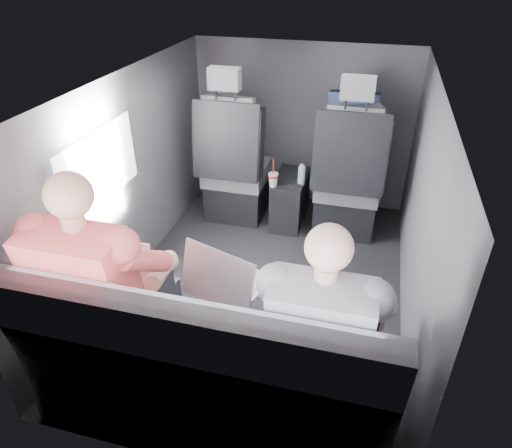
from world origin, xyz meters
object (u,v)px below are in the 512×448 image
(front_seat_right, at_px, (348,186))
(laptop_black, at_px, (341,305))
(rear_bench, at_px, (207,376))
(passenger_front_right, at_px, (351,131))
(soda_cup, at_px, (273,179))
(laptop_white, at_px, (131,264))
(passenger_rear_left, at_px, (107,287))
(front_seat_left, at_px, (235,173))
(laptop_silver, at_px, (225,278))
(passenger_rear_right, at_px, (322,332))
(center_console, at_px, (290,199))
(water_bottle, at_px, (302,175))

(front_seat_right, bearing_deg, laptop_black, -86.73)
(rear_bench, bearing_deg, passenger_front_right, 79.13)
(soda_cup, bearing_deg, front_seat_right, 15.24)
(laptop_white, distance_m, passenger_rear_left, 0.21)
(front_seat_left, height_order, laptop_silver, front_seat_left)
(soda_cup, distance_m, laptop_silver, 1.47)
(passenger_rear_left, bearing_deg, laptop_white, 87.71)
(passenger_rear_right, xyz_separation_m, passenger_front_right, (-0.07, 2.06, 0.13))
(center_console, bearing_deg, passenger_rear_right, -75.27)
(laptop_white, distance_m, passenger_rear_right, 1.00)
(center_console, height_order, passenger_rear_right, passenger_rear_right)
(front_seat_left, xyz_separation_m, passenger_rear_left, (-0.05, -1.81, 0.24))
(center_console, relative_size, rear_bench, 0.30)
(center_console, bearing_deg, front_seat_right, -5.07)
(soda_cup, bearing_deg, laptop_black, -66.71)
(laptop_white, bearing_deg, front_seat_right, 59.59)
(passenger_front_right, bearing_deg, soda_cup, -141.61)
(front_seat_left, distance_m, soda_cup, 0.39)
(front_seat_right, height_order, passenger_rear_left, front_seat_right)
(passenger_front_right, bearing_deg, passenger_rear_left, -113.83)
(soda_cup, height_order, passenger_rear_right, passenger_rear_right)
(front_seat_left, distance_m, front_seat_right, 0.90)
(front_seat_right, relative_size, laptop_white, 4.05)
(center_console, xyz_separation_m, laptop_white, (-0.49, -1.64, 0.43))
(water_bottle, relative_size, laptop_black, 0.42)
(water_bottle, bearing_deg, passenger_front_right, 45.02)
(center_console, relative_size, laptop_white, 1.54)
(rear_bench, distance_m, soda_cup, 1.76)
(front_seat_right, relative_size, passenger_front_right, 1.76)
(front_seat_right, distance_m, soda_cup, 0.57)
(front_seat_left, distance_m, laptop_white, 1.62)
(front_seat_left, height_order, front_seat_right, same)
(rear_bench, relative_size, soda_cup, 6.96)
(center_console, xyz_separation_m, laptop_black, (0.54, -1.69, 0.43))
(rear_bench, bearing_deg, front_seat_left, 103.31)
(laptop_white, height_order, laptop_black, laptop_black)
(passenger_front_right, bearing_deg, laptop_silver, -102.65)
(water_bottle, relative_size, laptop_silver, 0.37)
(laptop_white, relative_size, laptop_black, 0.80)
(front_seat_left, height_order, passenger_rear_right, front_seat_left)
(front_seat_right, bearing_deg, laptop_white, -120.41)
(front_seat_left, relative_size, passenger_rear_left, 1.00)
(front_seat_right, distance_m, passenger_front_right, 0.43)
(laptop_white, bearing_deg, center_console, 73.39)
(front_seat_left, relative_size, rear_bench, 0.79)
(front_seat_left, distance_m, water_bottle, 0.56)
(laptop_silver, height_order, passenger_rear_left, passenger_rear_left)
(soda_cup, xyz_separation_m, laptop_black, (0.64, -1.50, 0.17))
(laptop_silver, height_order, passenger_front_right, passenger_front_right)
(laptop_black, relative_size, passenger_rear_right, 0.33)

